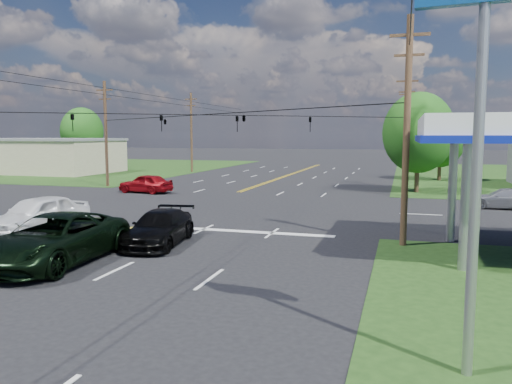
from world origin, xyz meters
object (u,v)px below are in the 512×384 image
(tree_right_a, at_px, (418,133))
(pickup_dkgreen, at_px, (54,239))
(pole_left_far, at_px, (191,131))
(suv_black, at_px, (160,228))
(pole_nw, at_px, (106,133))
(tree_right_b, at_px, (441,140))
(tree_far_l, at_px, (82,132))
(polesign_se, at_px, (484,32))
(pole_right_far, at_px, (405,131))
(pole_ne, at_px, (406,132))
(pole_se, at_px, (407,129))
(retail_nw, at_px, (48,157))
(pickup_white, at_px, (38,215))

(tree_right_a, distance_m, pickup_dkgreen, 30.91)
(pole_left_far, bearing_deg, suv_black, -68.06)
(pole_nw, height_order, tree_right_b, pole_nw)
(tree_far_l, distance_m, polesign_se, 70.07)
(pole_right_far, distance_m, polesign_se, 48.68)
(pole_right_far, bearing_deg, suv_black, -104.13)
(pole_ne, height_order, tree_far_l, pole_ne)
(pole_ne, bearing_deg, pickup_dkgreen, -116.22)
(suv_black, bearing_deg, pickup_dkgreen, -126.11)
(pole_se, distance_m, tree_far_l, 60.88)
(retail_nw, height_order, tree_right_a, tree_right_a)
(pole_ne, bearing_deg, polesign_se, -87.64)
(pole_se, height_order, pole_nw, same)
(retail_nw, distance_m, suv_black, 47.20)
(pole_right_far, bearing_deg, tree_right_b, -48.81)
(pickup_white, relative_size, polesign_se, 0.66)
(tree_right_b, bearing_deg, pickup_white, -119.46)
(tree_right_a, bearing_deg, retail_nw, 167.20)
(tree_right_b, xyz_separation_m, pickup_dkgreen, (-15.66, -39.69, -3.32))
(retail_nw, relative_size, pole_right_far, 1.60)
(retail_nw, distance_m, pole_left_far, 18.30)
(pole_nw, bearing_deg, tree_far_l, 129.56)
(tree_right_b, height_order, pickup_white, tree_right_b)
(pole_nw, xyz_separation_m, tree_far_l, (-19.00, 23.00, 0.28))
(pole_left_far, height_order, pickup_dkgreen, pole_left_far)
(pole_se, bearing_deg, retail_nw, 144.21)
(pole_right_far, bearing_deg, pickup_white, -112.72)
(pole_se, height_order, tree_right_a, pole_se)
(pole_left_far, relative_size, pickup_dkgreen, 1.54)
(polesign_se, bearing_deg, pole_se, 96.00)
(tree_far_l, bearing_deg, pole_nw, -50.44)
(pole_nw, xyz_separation_m, suv_black, (16.00, -20.72, -4.19))
(pole_nw, height_order, tree_right_a, pole_nw)
(pole_left_far, xyz_separation_m, pickup_dkgreen, (13.84, -43.69, -4.27))
(pole_left_far, height_order, suv_black, pole_left_far)
(pole_nw, xyz_separation_m, tree_right_a, (27.00, 3.00, -0.05))
(pole_ne, relative_size, tree_right_a, 1.16)
(pole_ne, distance_m, pickup_white, 26.54)
(pole_se, height_order, pickup_dkgreen, pole_se)
(tree_right_a, height_order, polesign_se, polesign_se)
(pole_nw, height_order, polesign_se, pole_nw)
(pole_nw, relative_size, pickup_dkgreen, 1.46)
(pole_nw, relative_size, tree_right_b, 1.34)
(tree_right_a, xyz_separation_m, tree_far_l, (-46.00, 20.00, 0.33))
(pickup_white, bearing_deg, pole_ne, 57.09)
(suv_black, relative_size, polesign_se, 0.61)
(pickup_dkgreen, xyz_separation_m, suv_black, (2.16, 3.97, -0.18))
(pole_nw, bearing_deg, pickup_dkgreen, -60.73)
(tree_right_b, relative_size, pickup_dkgreen, 1.09)
(retail_nw, distance_m, pole_ne, 45.02)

